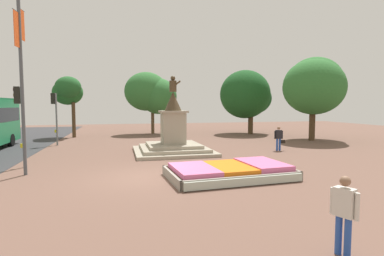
% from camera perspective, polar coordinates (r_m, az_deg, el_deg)
% --- Properties ---
extents(ground_plane, '(72.82, 72.82, 0.00)m').
position_cam_1_polar(ground_plane, '(12.61, -8.89, -9.28)').
color(ground_plane, brown).
extents(flower_planter, '(5.18, 3.30, 0.56)m').
position_cam_1_polar(flower_planter, '(12.47, 7.35, -8.24)').
color(flower_planter, '#38281C').
rests_on(flower_planter, ground_plane).
extents(statue_monument, '(4.77, 4.77, 4.77)m').
position_cam_1_polar(statue_monument, '(18.70, -3.60, -1.92)').
color(statue_monument, '#9E947F').
rests_on(statue_monument, ground_plane).
extents(traffic_light_mid_block, '(0.42, 0.31, 3.83)m').
position_cam_1_polar(traffic_light_mid_block, '(16.24, -29.91, 2.61)').
color(traffic_light_mid_block, slate).
rests_on(traffic_light_mid_block, ground_plane).
extents(traffic_light_far_corner, '(0.42, 0.30, 3.85)m').
position_cam_1_polar(traffic_light_far_corner, '(24.19, -24.67, 3.20)').
color(traffic_light_far_corner, slate).
rests_on(traffic_light_far_corner, ground_plane).
extents(banner_pole, '(0.16, 1.13, 7.45)m').
position_cam_1_polar(banner_pole, '(14.45, -29.72, 8.18)').
color(banner_pole, '#4C5156').
rests_on(banner_pole, ground_plane).
extents(pedestrian_with_handbag, '(0.73, 0.28, 1.58)m').
position_cam_1_polar(pedestrian_with_handbag, '(20.35, 16.22, -1.69)').
color(pedestrian_with_handbag, '#264CA5').
rests_on(pedestrian_with_handbag, ground_plane).
extents(pedestrian_near_planter, '(0.35, 0.53, 1.60)m').
position_cam_1_polar(pedestrian_near_planter, '(6.74, 26.98, -13.80)').
color(pedestrian_near_planter, '#264CA5').
rests_on(pedestrian_near_planter, ground_plane).
extents(park_tree_far_left, '(6.03, 6.00, 7.15)m').
position_cam_1_polar(park_tree_far_left, '(27.53, 22.18, 7.73)').
color(park_tree_far_left, '#4C3823').
rests_on(park_tree_far_left, ground_plane).
extents(park_tree_behind_statue, '(5.55, 5.35, 6.59)m').
position_cam_1_polar(park_tree_behind_statue, '(31.89, 10.42, 6.12)').
color(park_tree_behind_statue, '#4C3823').
rests_on(park_tree_behind_statue, ground_plane).
extents(park_tree_far_right, '(2.72, 3.44, 5.54)m').
position_cam_1_polar(park_tree_far_right, '(29.89, -22.57, 6.52)').
color(park_tree_far_right, '#4C3823').
rests_on(park_tree_far_right, ground_plane).
extents(park_tree_street_side, '(5.32, 4.29, 6.36)m').
position_cam_1_polar(park_tree_street_side, '(31.29, -7.68, 6.50)').
color(park_tree_street_side, brown).
rests_on(park_tree_street_side, ground_plane).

